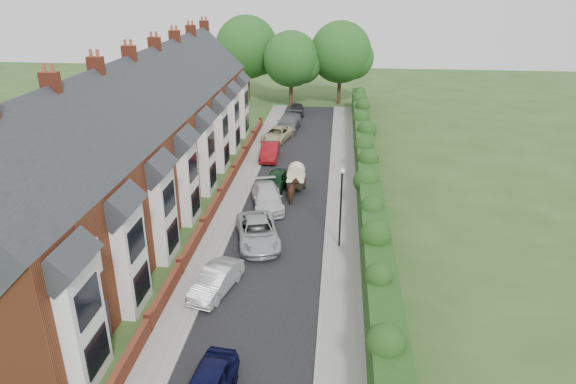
{
  "coord_description": "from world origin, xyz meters",
  "views": [
    {
      "loc": [
        3.05,
        -23.79,
        15.46
      ],
      "look_at": [
        -0.07,
        7.19,
        2.2
      ],
      "focal_mm": 32.0,
      "sensor_mm": 36.0,
      "label": 1
    }
  ],
  "objects_px": {
    "car_beige": "(277,134)",
    "car_black": "(297,109)",
    "car_white": "(267,197)",
    "lamppost": "(341,198)",
    "car_green": "(276,181)",
    "car_grey": "(289,122)",
    "car_red": "(270,151)",
    "horse_cart": "(296,176)",
    "horse": "(294,192)",
    "car_silver_a": "(216,280)",
    "car_silver_b": "(258,232)"
  },
  "relations": [
    {
      "from": "horse",
      "to": "horse_cart",
      "type": "distance_m",
      "value": 2.06
    },
    {
      "from": "car_silver_b",
      "to": "horse_cart",
      "type": "distance_m",
      "value": 8.7
    },
    {
      "from": "lamppost",
      "to": "horse",
      "type": "bearing_deg",
      "value": 117.21
    },
    {
      "from": "car_silver_a",
      "to": "car_green",
      "type": "relative_size",
      "value": 0.99
    },
    {
      "from": "car_white",
      "to": "car_black",
      "type": "relative_size",
      "value": 1.26
    },
    {
      "from": "car_silver_b",
      "to": "horse_cart",
      "type": "height_order",
      "value": "horse_cart"
    },
    {
      "from": "car_silver_a",
      "to": "horse",
      "type": "relative_size",
      "value": 2.2
    },
    {
      "from": "car_black",
      "to": "horse",
      "type": "distance_m",
      "value": 25.51
    },
    {
      "from": "lamppost",
      "to": "car_red",
      "type": "height_order",
      "value": "lamppost"
    },
    {
      "from": "car_green",
      "to": "car_red",
      "type": "relative_size",
      "value": 0.94
    },
    {
      "from": "car_white",
      "to": "car_grey",
      "type": "relative_size",
      "value": 0.9
    },
    {
      "from": "car_silver_b",
      "to": "car_silver_a",
      "type": "bearing_deg",
      "value": -118.36
    },
    {
      "from": "car_beige",
      "to": "horse",
      "type": "bearing_deg",
      "value": -65.71
    },
    {
      "from": "car_silver_a",
      "to": "car_silver_b",
      "type": "relative_size",
      "value": 0.77
    },
    {
      "from": "car_black",
      "to": "car_beige",
      "type": "bearing_deg",
      "value": -100.61
    },
    {
      "from": "car_beige",
      "to": "car_grey",
      "type": "bearing_deg",
      "value": 92.2
    },
    {
      "from": "lamppost",
      "to": "car_red",
      "type": "distance_m",
      "value": 17.28
    },
    {
      "from": "car_red",
      "to": "horse_cart",
      "type": "height_order",
      "value": "horse_cart"
    },
    {
      "from": "lamppost",
      "to": "horse_cart",
      "type": "distance_m",
      "value": 9.49
    },
    {
      "from": "lamppost",
      "to": "car_silver_b",
      "type": "height_order",
      "value": "lamppost"
    },
    {
      "from": "car_white",
      "to": "car_black",
      "type": "height_order",
      "value": "car_white"
    },
    {
      "from": "lamppost",
      "to": "car_white",
      "type": "relative_size",
      "value": 1.03
    },
    {
      "from": "car_beige",
      "to": "car_black",
      "type": "xyz_separation_m",
      "value": [
        1.09,
        10.64,
        0.01
      ]
    },
    {
      "from": "car_green",
      "to": "horse",
      "type": "xyz_separation_m",
      "value": [
        1.6,
        -2.22,
        0.08
      ]
    },
    {
      "from": "car_silver_b",
      "to": "horse",
      "type": "xyz_separation_m",
      "value": [
        1.63,
        6.52,
        0.04
      ]
    },
    {
      "from": "car_silver_a",
      "to": "car_green",
      "type": "height_order",
      "value": "car_green"
    },
    {
      "from": "car_silver_b",
      "to": "car_green",
      "type": "distance_m",
      "value": 8.74
    },
    {
      "from": "car_white",
      "to": "car_silver_b",
      "type": "bearing_deg",
      "value": -101.9
    },
    {
      "from": "lamppost",
      "to": "car_white",
      "type": "height_order",
      "value": "lamppost"
    },
    {
      "from": "car_black",
      "to": "horse",
      "type": "height_order",
      "value": "horse"
    },
    {
      "from": "horse_cart",
      "to": "car_silver_a",
      "type": "bearing_deg",
      "value": -102.07
    },
    {
      "from": "car_silver_a",
      "to": "horse",
      "type": "distance_m",
      "value": 12.38
    },
    {
      "from": "car_silver_a",
      "to": "car_grey",
      "type": "relative_size",
      "value": 0.73
    },
    {
      "from": "car_silver_b",
      "to": "car_red",
      "type": "relative_size",
      "value": 1.21
    },
    {
      "from": "car_grey",
      "to": "horse_cart",
      "type": "bearing_deg",
      "value": -76.58
    },
    {
      "from": "car_beige",
      "to": "car_black",
      "type": "bearing_deg",
      "value": 96.98
    },
    {
      "from": "car_silver_b",
      "to": "car_beige",
      "type": "xyz_separation_m",
      "value": [
        -1.37,
        21.31,
        -0.08
      ]
    },
    {
      "from": "car_white",
      "to": "car_green",
      "type": "height_order",
      "value": "car_white"
    },
    {
      "from": "car_green",
      "to": "car_silver_b",
      "type": "bearing_deg",
      "value": -81.94
    },
    {
      "from": "car_white",
      "to": "car_beige",
      "type": "relative_size",
      "value": 1.05
    },
    {
      "from": "horse_cart",
      "to": "car_black",
      "type": "bearing_deg",
      "value": 94.65
    },
    {
      "from": "car_beige",
      "to": "car_grey",
      "type": "distance_m",
      "value": 4.06
    },
    {
      "from": "car_silver_b",
      "to": "car_black",
      "type": "bearing_deg",
      "value": 76.1
    },
    {
      "from": "car_beige",
      "to": "horse_cart",
      "type": "distance_m",
      "value": 13.15
    },
    {
      "from": "car_white",
      "to": "car_grey",
      "type": "xyz_separation_m",
      "value": [
        -0.46,
        19.91,
        0.08
      ]
    },
    {
      "from": "car_green",
      "to": "car_red",
      "type": "xyz_separation_m",
      "value": [
        -1.4,
        7.01,
        0.02
      ]
    },
    {
      "from": "car_silver_b",
      "to": "horse_cart",
      "type": "bearing_deg",
      "value": 64.78
    },
    {
      "from": "lamppost",
      "to": "car_green",
      "type": "height_order",
      "value": "lamppost"
    },
    {
      "from": "lamppost",
      "to": "car_silver_b",
      "type": "distance_m",
      "value": 5.65
    },
    {
      "from": "car_silver_a",
      "to": "horse",
      "type": "height_order",
      "value": "horse"
    }
  ]
}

